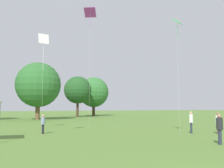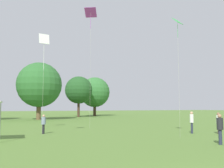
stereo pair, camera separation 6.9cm
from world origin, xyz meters
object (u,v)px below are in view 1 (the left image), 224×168
Objects in this scene: person_standing_5 at (191,120)px; distant_tree_0 at (94,92)px; person_standing_1 at (43,122)px; kite_3 at (44,43)px; kite_0 at (177,27)px; kite_1 at (90,15)px; distant_tree_1 at (78,90)px; person_standing_4 at (220,126)px; distant_tree_3 at (38,85)px; person_standing_0 at (218,121)px.

person_standing_5 is 0.19× the size of distant_tree_0.
kite_3 is at bearing 39.07° from person_standing_1.
person_standing_1 is 0.18× the size of kite_0.
kite_0 reaches higher than person_standing_1.
kite_3 is at bearing 133.75° from person_standing_5.
kite_1 is at bearing 76.83° from kite_3.
kite_0 is 0.71× the size of kite_1.
distant_tree_1 reaches higher than kite_0.
person_standing_1 is 12.40m from person_standing_5.
person_standing_5 reaches higher than person_standing_4.
person_standing_5 is 46.22m from distant_tree_0.
distant_tree_1 is 13.67m from distant_tree_3.
kite_3 is at bearing -117.45° from distant_tree_0.
distant_tree_3 reaches higher than distant_tree_1.
person_standing_5 is at bearing -167.39° from person_standing_0.
distant_tree_0 is (12.97, 50.68, 4.93)m from person_standing_4.
kite_3 is 0.81× the size of distant_tree_0.
person_standing_5 is 39.66m from distant_tree_1.
person_standing_4 is at bearing -98.49° from distant_tree_1.
kite_3 is 0.79× the size of distant_tree_3.
distant_tree_0 reaches higher than kite_0.
kite_1 is at bearing 97.69° from person_standing_5.
distant_tree_1 is (14.74, 33.99, 5.11)m from person_standing_1.
kite_1 is 1.57× the size of kite_3.
person_standing_4 is (8.03, -10.98, 0.14)m from person_standing_1.
distant_tree_0 is at bearing 101.35° from kite_3.
kite_0 is at bearing 5.38° from kite_3.
distant_tree_0 is at bearing 48.99° from person_standing_5.
person_standing_4 is 0.22× the size of kite_3.
person_standing_1 is at bearing 139.00° from person_standing_4.
kite_1 reaches higher than person_standing_1.
person_standing_4 is (-4.88, -4.45, 0.02)m from person_standing_0.
kite_0 is at bearing -83.10° from distant_tree_3.
person_standing_5 is at bearing -77.11° from distant_tree_3.
person_standing_5 is at bearing 119.48° from person_standing_1.
distant_tree_3 is (-0.95, 22.24, -5.70)m from kite_1.
person_standing_4 is 0.14× the size of kite_1.
distant_tree_0 is (9.75, 44.91, 4.88)m from person_standing_5.
kite_1 is 8.54m from kite_3.
kite_1 is 22.98m from distant_tree_3.
person_standing_1 is 0.20× the size of kite_3.
distant_tree_1 is at bearing 40.28° from distant_tree_3.
person_standing_1 is at bearing 126.40° from person_standing_5.
distant_tree_3 is at bearing -135.41° from person_standing_1.
person_standing_4 is at bearing 90.49° from person_standing_1.
person_standing_0 is 47.19m from distant_tree_0.
person_standing_5 is at bearing 73.61° from person_standing_4.
person_standing_0 is 0.96× the size of person_standing_5.
distant_tree_3 is (-16.70, -14.55, 0.16)m from distant_tree_0.
distant_tree_3 is (-3.92, 32.39, -2.04)m from kite_0.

